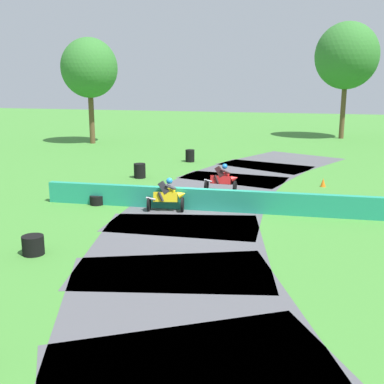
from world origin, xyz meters
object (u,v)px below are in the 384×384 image
(motorcycle_lead_red, at_px, (223,179))
(traffic_cone, at_px, (323,182))
(tire_stack_mid_a, at_px, (140,171))
(tire_stack_mid_b, at_px, (97,200))
(tire_stack_near, at_px, (190,156))
(motorcycle_chase_yellow, at_px, (168,195))
(tire_stack_far, at_px, (33,245))

(motorcycle_lead_red, distance_m, traffic_cone, 5.30)
(tire_stack_mid_a, bearing_deg, tire_stack_mid_b, -87.58)
(tire_stack_near, height_order, tire_stack_mid_a, same)
(motorcycle_chase_yellow, relative_size, tire_stack_mid_a, 2.09)
(tire_stack_near, height_order, tire_stack_far, tire_stack_near)
(tire_stack_near, bearing_deg, tire_stack_mid_a, -102.71)
(tire_stack_near, height_order, traffic_cone, tire_stack_near)
(tire_stack_far, bearing_deg, tire_stack_mid_b, 97.15)
(tire_stack_near, xyz_separation_m, tire_stack_mid_b, (-1.06, -11.75, -0.20))
(motorcycle_chase_yellow, distance_m, traffic_cone, 8.92)
(tire_stack_mid_a, bearing_deg, traffic_cone, 1.46)
(motorcycle_lead_red, xyz_separation_m, tire_stack_mid_a, (-5.06, 2.13, -0.25))
(motorcycle_lead_red, height_order, tire_stack_far, motorcycle_lead_red)
(motorcycle_lead_red, height_order, tire_stack_near, motorcycle_lead_red)
(motorcycle_chase_yellow, bearing_deg, tire_stack_mid_a, 120.08)
(tire_stack_near, bearing_deg, motorcycle_lead_red, -64.80)
(motorcycle_lead_red, relative_size, motorcycle_chase_yellow, 1.01)
(motorcycle_chase_yellow, relative_size, tire_stack_near, 2.09)
(tire_stack_mid_a, height_order, tire_stack_mid_b, tire_stack_mid_a)
(tire_stack_near, relative_size, tire_stack_far, 1.18)
(tire_stack_mid_b, relative_size, traffic_cone, 1.37)
(motorcycle_chase_yellow, height_order, tire_stack_near, motorcycle_chase_yellow)
(tire_stack_near, relative_size, tire_stack_mid_a, 1.00)
(traffic_cone, bearing_deg, motorcycle_chase_yellow, -134.53)
(motorcycle_lead_red, xyz_separation_m, tire_stack_near, (-3.74, 7.96, -0.25))
(motorcycle_chase_yellow, xyz_separation_m, tire_stack_far, (-2.52, -5.93, -0.35))
(tire_stack_mid_a, xyz_separation_m, traffic_cone, (9.78, 0.25, -0.18))
(tire_stack_far, bearing_deg, motorcycle_lead_red, 67.79)
(motorcycle_lead_red, height_order, tire_stack_mid_a, motorcycle_lead_red)
(tire_stack_near, height_order, tire_stack_mid_b, tire_stack_near)
(motorcycle_lead_red, bearing_deg, motorcycle_chase_yellow, -111.04)
(motorcycle_lead_red, distance_m, motorcycle_chase_yellow, 4.25)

